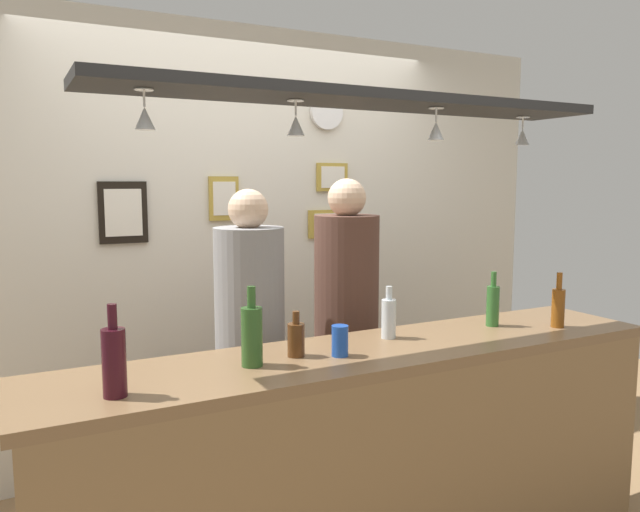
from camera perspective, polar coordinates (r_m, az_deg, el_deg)
name	(u,v)px	position (r m, az deg, el deg)	size (l,w,h in m)	color
back_wall	(245,244)	(3.77, -7.00, 1.14)	(4.40, 0.06, 2.60)	silver
bar_counter	(390,437)	(2.53, 6.57, -16.47)	(2.70, 0.55, 1.00)	brown
overhead_glass_rack	(366,99)	(2.51, 4.33, 14.39)	(2.20, 0.36, 0.04)	black
hanging_wineglass_far_left	(145,117)	(2.16, -16.05, 12.38)	(0.07, 0.07, 0.13)	silver
hanging_wineglass_left	(296,125)	(2.36, -2.27, 12.17)	(0.07, 0.07, 0.13)	silver
hanging_wineglass_center_left	(436,130)	(2.63, 10.77, 11.51)	(0.07, 0.07, 0.13)	silver
hanging_wineglass_center	(522,136)	(3.10, 18.36, 10.58)	(0.07, 0.07, 0.13)	silver
person_left_grey_shirt	(250,324)	(3.01, -6.57, -6.30)	(0.34, 0.34, 1.65)	#2D334C
person_right_brown_shirt	(346,307)	(3.23, 2.47, -4.76)	(0.34, 0.34, 1.70)	#2D334C
bottle_champagne_green	(252,335)	(2.29, -6.38, -7.32)	(0.08, 0.08, 0.30)	#2D5623
bottle_beer_green_import	(493,304)	(3.01, 15.83, -4.37)	(0.06, 0.06, 0.26)	#336B2D
bottle_beer_brown_stubby	(296,339)	(2.41, -2.25, -7.72)	(0.07, 0.07, 0.18)	#512D14
bottle_wine_dark_red	(114,360)	(2.06, -18.68, -9.23)	(0.08, 0.08, 0.30)	#380F19
bottle_beer_amber_tall	(558,306)	(3.08, 21.35, -4.39)	(0.06, 0.06, 0.26)	brown
bottle_soda_clear	(389,317)	(2.69, 6.43, -5.71)	(0.06, 0.06, 0.23)	silver
drink_can	(340,341)	(2.41, 1.87, -7.92)	(0.07, 0.07, 0.12)	#1E4CB2
picture_frame_caricature	(123,213)	(3.53, -17.90, 3.88)	(0.26, 0.02, 0.34)	black
picture_frame_crest	(224,198)	(3.67, -8.96, 5.33)	(0.18, 0.02, 0.26)	#B29338
picture_frame_lower_pair	(329,224)	(3.96, 0.89, 3.03)	(0.30, 0.02, 0.18)	#B29338
picture_frame_upper_small	(332,177)	(3.96, 1.15, 7.37)	(0.22, 0.02, 0.18)	#B29338
wall_clock	(327,112)	(3.95, 0.62, 13.30)	(0.22, 0.22, 0.03)	white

